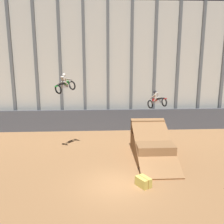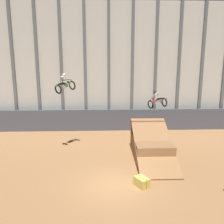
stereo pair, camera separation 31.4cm
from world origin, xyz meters
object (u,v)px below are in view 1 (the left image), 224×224
at_px(dirt_ramp, 151,145).
at_px(rider_bike_left_air, 65,84).
at_px(rider_bike_right_air, 157,100).
at_px(hay_bale_trackside, 143,182).

xyz_separation_m(dirt_ramp, rider_bike_left_air, (-6.52, 1.29, 4.52)).
xyz_separation_m(dirt_ramp, rider_bike_right_air, (0.81, 2.28, 3.03)).
distance_m(rider_bike_right_air, hay_bale_trackside, 8.11).
distance_m(rider_bike_left_air, hay_bale_trackside, 9.36).
bearing_deg(dirt_ramp, hay_bale_trackside, -106.63).
bearing_deg(rider_bike_right_air, rider_bike_left_air, 144.41).
height_order(dirt_ramp, hay_bale_trackside, dirt_ramp).
distance_m(rider_bike_left_air, rider_bike_right_air, 7.55).
bearing_deg(hay_bale_trackside, dirt_ramp, 73.37).
distance_m(dirt_ramp, hay_bale_trackside, 4.88).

